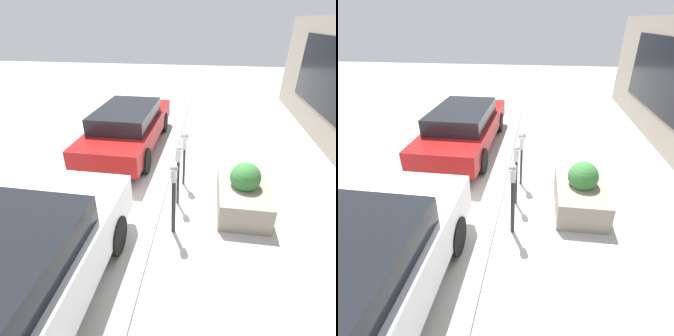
{
  "view_description": "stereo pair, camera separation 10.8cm",
  "coord_description": "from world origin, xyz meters",
  "views": [
    {
      "loc": [
        -4.6,
        -0.8,
        3.54
      ],
      "look_at": [
        0.0,
        -0.1,
        0.89
      ],
      "focal_mm": 28.0,
      "sensor_mm": 36.0,
      "label": 1
    },
    {
      "loc": [
        -4.62,
        -0.69,
        3.54
      ],
      "look_at": [
        0.0,
        -0.1,
        0.89
      ],
      "focal_mm": 28.0,
      "sensor_mm": 36.0,
      "label": 2
    }
  ],
  "objects": [
    {
      "name": "curb_strip",
      "position": [
        0.0,
        0.08,
        0.02
      ],
      "size": [
        19.0,
        0.16,
        0.04
      ],
      "color": "gray",
      "rests_on": "ground_plane"
    },
    {
      "name": "parked_car_front",
      "position": [
        -2.87,
        1.49,
        0.78
      ],
      "size": [
        4.42,
        2.02,
        1.45
      ],
      "rotation": [
        0.0,
        0.0,
        -0.01
      ],
      "color": "silver",
      "rests_on": "ground_plane"
    },
    {
      "name": "ground_plane",
      "position": [
        0.0,
        0.0,
        0.0
      ],
      "size": [
        40.0,
        40.0,
        0.0
      ],
      "primitive_type": "plane",
      "color": "beige"
    },
    {
      "name": "parking_meter_middle",
      "position": [
        0.82,
        -0.36,
        1.02
      ],
      "size": [
        0.2,
        0.17,
        1.35
      ],
      "color": "#232326",
      "rests_on": "ground_plane"
    },
    {
      "name": "parking_meter_second",
      "position": [
        0.03,
        -0.31,
        0.95
      ],
      "size": [
        0.15,
        0.13,
        1.39
      ],
      "color": "#232326",
      "rests_on": "ground_plane"
    },
    {
      "name": "planter_box",
      "position": [
        0.05,
        -1.67,
        0.39
      ],
      "size": [
        1.59,
        1.0,
        1.08
      ],
      "color": "gray",
      "rests_on": "ground_plane"
    },
    {
      "name": "parking_meter_nearest",
      "position": [
        -0.86,
        -0.34,
        0.92
      ],
      "size": [
        0.16,
        0.14,
        1.46
      ],
      "color": "#232326",
      "rests_on": "ground_plane"
    },
    {
      "name": "parked_car_middle",
      "position": [
        2.67,
        1.49,
        0.73
      ],
      "size": [
        4.8,
        1.82,
        1.34
      ],
      "rotation": [
        0.0,
        0.0,
        -0.01
      ],
      "color": "maroon",
      "rests_on": "ground_plane"
    }
  ]
}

